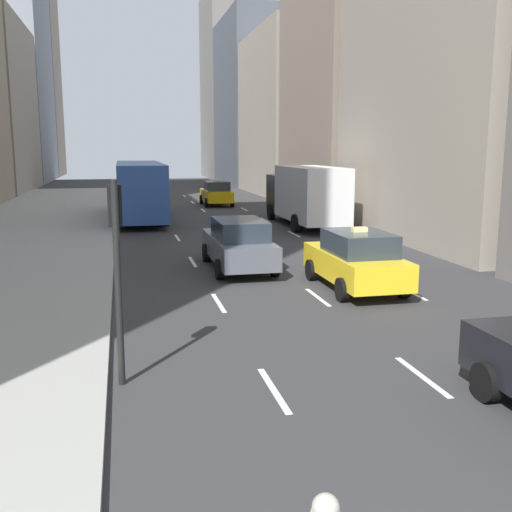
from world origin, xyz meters
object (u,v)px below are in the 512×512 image
object	(u,v)px
taxi_second	(356,260)
city_bus	(140,188)
sedan_silver_behind	(239,244)
box_truck	(305,194)
traffic_light_pole	(117,249)
taxi_lead	(216,193)

from	to	relation	value
taxi_second	city_bus	xyz separation A→B (m)	(-5.61, 19.18, 0.91)
sedan_silver_behind	box_truck	bearing A→B (deg)	61.62
traffic_light_pole	sedan_silver_behind	bearing A→B (deg)	67.27
city_bus	traffic_light_pole	xyz separation A→B (m)	(-1.14, -24.97, 0.62)
box_truck	traffic_light_pole	xyz separation A→B (m)	(-9.55, -19.80, 0.70)
traffic_light_pole	box_truck	bearing A→B (deg)	64.25
sedan_silver_behind	box_truck	size ratio (longest dim) A/B	0.59
sedan_silver_behind	city_bus	distance (m)	15.81
sedan_silver_behind	box_truck	xyz separation A→B (m)	(5.60, 10.37, 0.82)
taxi_lead	box_truck	distance (m)	12.73
taxi_second	traffic_light_pole	size ratio (longest dim) A/B	1.22
taxi_lead	taxi_second	distance (m)	26.40
traffic_light_pole	taxi_second	bearing A→B (deg)	40.61
sedan_silver_behind	city_bus	size ratio (longest dim) A/B	0.43
taxi_second	traffic_light_pole	bearing A→B (deg)	-139.39
sedan_silver_behind	city_bus	bearing A→B (deg)	100.26
sedan_silver_behind	traffic_light_pole	xyz separation A→B (m)	(-3.95, -9.43, 1.52)
traffic_light_pole	city_bus	bearing A→B (deg)	87.39
box_truck	taxi_lead	bearing A→B (deg)	102.74
taxi_second	city_bus	bearing A→B (deg)	106.31
taxi_lead	taxi_second	size ratio (longest dim) A/B	1.00
taxi_lead	taxi_second	xyz separation A→B (m)	(0.00, -26.40, 0.00)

